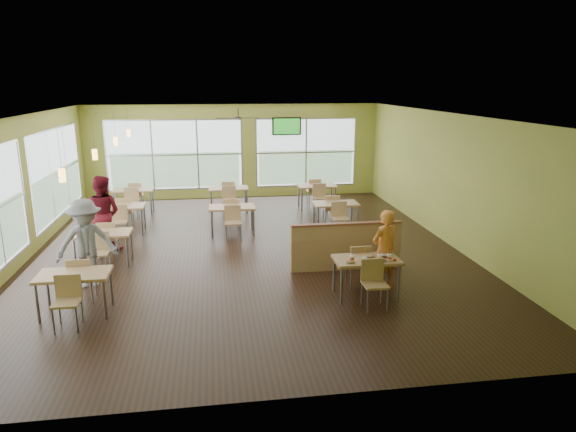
{
  "coord_description": "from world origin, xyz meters",
  "views": [
    {
      "loc": [
        -0.77,
        -11.69,
        3.93
      ],
      "look_at": [
        0.84,
        -0.9,
        1.06
      ],
      "focal_mm": 32.0,
      "sensor_mm": 36.0,
      "label": 1
    }
  ],
  "objects_px": {
    "man_plaid": "(384,250)",
    "food_basket": "(385,255)",
    "main_table": "(366,264)",
    "half_wall_divider": "(346,246)"
  },
  "relations": [
    {
      "from": "man_plaid",
      "to": "food_basket",
      "type": "relative_size",
      "value": 7.41
    },
    {
      "from": "main_table",
      "to": "half_wall_divider",
      "type": "relative_size",
      "value": 0.63
    },
    {
      "from": "main_table",
      "to": "food_basket",
      "type": "relative_size",
      "value": 7.11
    },
    {
      "from": "half_wall_divider",
      "to": "food_basket",
      "type": "relative_size",
      "value": 11.22
    },
    {
      "from": "man_plaid",
      "to": "main_table",
      "type": "bearing_deg",
      "value": 11.41
    },
    {
      "from": "main_table",
      "to": "man_plaid",
      "type": "xyz_separation_m",
      "value": [
        0.44,
        0.31,
        0.16
      ]
    },
    {
      "from": "half_wall_divider",
      "to": "man_plaid",
      "type": "bearing_deg",
      "value": -68.63
    },
    {
      "from": "man_plaid",
      "to": "food_basket",
      "type": "height_order",
      "value": "man_plaid"
    },
    {
      "from": "main_table",
      "to": "half_wall_divider",
      "type": "bearing_deg",
      "value": 90.0
    },
    {
      "from": "main_table",
      "to": "man_plaid",
      "type": "bearing_deg",
      "value": 35.12
    }
  ]
}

